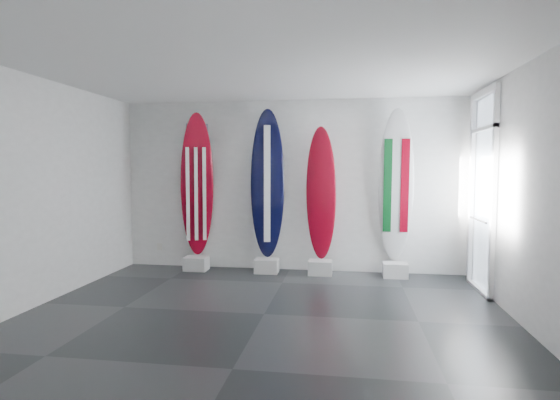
% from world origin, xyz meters
% --- Properties ---
extents(floor, '(6.00, 6.00, 0.00)m').
position_xyz_m(floor, '(0.00, 0.00, 0.00)').
color(floor, black).
rests_on(floor, ground).
extents(ceiling, '(6.00, 6.00, 0.00)m').
position_xyz_m(ceiling, '(0.00, 0.00, 3.00)').
color(ceiling, white).
rests_on(ceiling, wall_back).
extents(wall_back, '(6.00, 0.00, 6.00)m').
position_xyz_m(wall_back, '(0.00, 2.50, 1.50)').
color(wall_back, silver).
rests_on(wall_back, ground).
extents(wall_front, '(6.00, 0.00, 6.00)m').
position_xyz_m(wall_front, '(0.00, -2.50, 1.50)').
color(wall_front, silver).
rests_on(wall_front, ground).
extents(wall_left, '(0.00, 5.00, 5.00)m').
position_xyz_m(wall_left, '(-3.00, 0.00, 1.50)').
color(wall_left, silver).
rests_on(wall_left, ground).
extents(wall_right, '(0.00, 5.00, 5.00)m').
position_xyz_m(wall_right, '(3.00, 0.00, 1.50)').
color(wall_right, silver).
rests_on(wall_right, ground).
extents(display_block_usa, '(0.40, 0.30, 0.24)m').
position_xyz_m(display_block_usa, '(-1.63, 2.18, 0.12)').
color(display_block_usa, silver).
rests_on(display_block_usa, floor).
extents(surfboard_usa, '(0.65, 0.51, 2.54)m').
position_xyz_m(surfboard_usa, '(-1.63, 2.28, 1.51)').
color(surfboard_usa, maroon).
rests_on(surfboard_usa, display_block_usa).
extents(display_block_navy, '(0.40, 0.30, 0.24)m').
position_xyz_m(display_block_navy, '(-0.36, 2.18, 0.12)').
color(display_block_navy, silver).
rests_on(display_block_navy, floor).
extents(surfboard_navy, '(0.62, 0.34, 2.58)m').
position_xyz_m(surfboard_navy, '(-0.36, 2.28, 1.53)').
color(surfboard_navy, black).
rests_on(surfboard_navy, display_block_navy).
extents(display_block_swiss, '(0.40, 0.30, 0.24)m').
position_xyz_m(display_block_swiss, '(0.56, 2.18, 0.12)').
color(display_block_swiss, silver).
rests_on(display_block_swiss, floor).
extents(surfboard_swiss, '(0.53, 0.26, 2.27)m').
position_xyz_m(surfboard_swiss, '(0.56, 2.28, 1.37)').
color(surfboard_swiss, maroon).
rests_on(surfboard_swiss, display_block_swiss).
extents(display_block_italy, '(0.40, 0.30, 0.24)m').
position_xyz_m(display_block_italy, '(1.80, 2.18, 0.12)').
color(display_block_italy, silver).
rests_on(display_block_italy, floor).
extents(surfboard_italy, '(0.59, 0.35, 2.55)m').
position_xyz_m(surfboard_italy, '(1.80, 2.28, 1.51)').
color(surfboard_italy, silver).
rests_on(surfboard_italy, display_block_italy).
extents(wall_outlet, '(0.09, 0.02, 0.13)m').
position_xyz_m(wall_outlet, '(-2.45, 2.48, 0.35)').
color(wall_outlet, silver).
rests_on(wall_outlet, wall_back).
extents(glass_door, '(0.12, 1.16, 2.85)m').
position_xyz_m(glass_door, '(2.97, 1.55, 1.43)').
color(glass_door, white).
rests_on(glass_door, floor).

